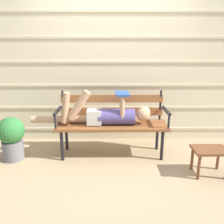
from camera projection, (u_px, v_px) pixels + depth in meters
ground_plane at (112, 160)px, 3.32m from camera, size 12.00×12.00×0.00m
house_siding at (112, 74)px, 3.78m from camera, size 4.19×0.08×2.21m
park_bench at (112, 120)px, 3.41m from camera, size 1.57×0.47×0.91m
reclining_person at (106, 114)px, 3.32m from camera, size 1.68×0.26×0.51m
footstool at (210, 154)px, 2.89m from camera, size 0.42×0.30×0.34m
potted_plant at (11, 137)px, 3.25m from camera, size 0.37×0.37×0.61m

